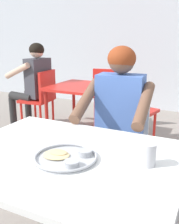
% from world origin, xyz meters
% --- Properties ---
extents(back_wall, '(12.00, 0.12, 3.40)m').
position_xyz_m(back_wall, '(0.00, 3.83, 1.70)').
color(back_wall, silver).
rests_on(back_wall, ground).
extents(table_foreground, '(1.12, 0.86, 0.75)m').
position_xyz_m(table_foreground, '(0.08, -0.01, 0.67)').
color(table_foreground, white).
rests_on(table_foreground, ground).
extents(thali_tray, '(0.30, 0.30, 0.03)m').
position_xyz_m(thali_tray, '(0.12, -0.06, 0.76)').
color(thali_tray, '#B7BABF').
rests_on(thali_tray, table_foreground).
extents(drinking_cup, '(0.07, 0.07, 0.10)m').
position_xyz_m(drinking_cup, '(0.47, 0.05, 0.80)').
color(drinking_cup, silver).
rests_on(drinking_cup, table_foreground).
extents(chair_foreground, '(0.42, 0.44, 0.83)m').
position_xyz_m(chair_foreground, '(0.07, 0.92, 0.48)').
color(chair_foreground, silver).
rests_on(chair_foreground, ground).
extents(diner_foreground, '(0.52, 0.58, 1.24)m').
position_xyz_m(diner_foreground, '(0.09, 0.71, 0.74)').
color(diner_foreground, '#2D2D2D').
rests_on(diner_foreground, ground).
extents(table_background_red, '(0.79, 0.81, 0.70)m').
position_xyz_m(table_background_red, '(-0.81, 1.91, 0.61)').
color(table_background_red, red).
rests_on(table_background_red, ground).
extents(chair_red_left, '(0.42, 0.46, 0.86)m').
position_xyz_m(chair_red_left, '(-1.46, 1.90, 0.51)').
color(chair_red_left, red).
rests_on(chair_red_left, ground).
extents(chair_red_right, '(0.49, 0.50, 0.85)m').
position_xyz_m(chair_red_right, '(-0.18, 1.94, 0.50)').
color(chair_red_right, red).
rests_on(chair_red_right, ground).
extents(chair_red_far, '(0.46, 0.46, 0.86)m').
position_xyz_m(chair_red_far, '(-0.74, 2.57, 0.50)').
color(chair_red_far, red).
rests_on(chair_red_far, ground).
extents(patron_background, '(0.59, 0.54, 1.23)m').
position_xyz_m(patron_background, '(-1.60, 1.92, 0.73)').
color(patron_background, '#292929').
rests_on(patron_background, ground).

